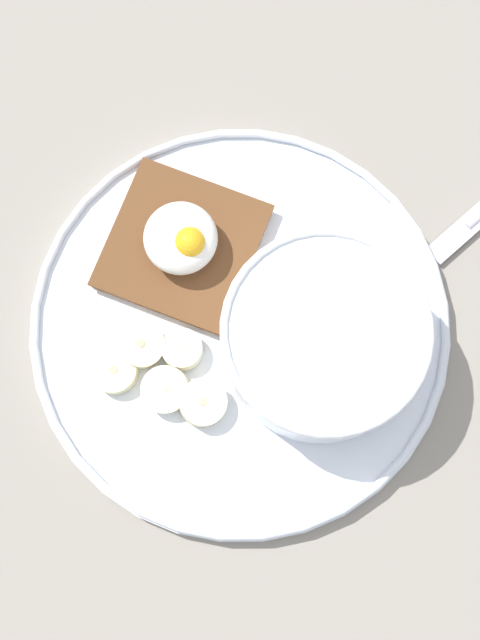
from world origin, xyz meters
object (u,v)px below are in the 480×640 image
object	(u,v)px
banana_slice_front	(182,350)
banana_slice_back	(166,389)
oatmeal_bowl	(323,339)
banana_slice_inner	(203,403)
banana_slice_right	(141,345)
poached_egg	(182,239)
toast_slice	(182,246)
banana_slice_left	(114,371)

from	to	relation	value
banana_slice_front	banana_slice_back	size ratio (longest dim) A/B	0.63
oatmeal_bowl	banana_slice_inner	distance (cm)	9.41
oatmeal_bowl	banana_slice_inner	size ratio (longest dim) A/B	3.35
banana_slice_right	poached_egg	bearing A→B (deg)	152.50
toast_slice	banana_slice_inner	size ratio (longest dim) A/B	3.33
banana_slice_front	toast_slice	bearing A→B (deg)	174.69
banana_slice_right	banana_slice_inner	world-z (taller)	same
oatmeal_bowl	banana_slice_left	xyz separation A→B (cm)	(0.28, -14.51, -2.43)
poached_egg	banana_slice_left	xyz separation A→B (cm)	(8.41, -5.61, -2.16)
banana_slice_back	banana_slice_right	distance (cm)	3.57
banana_slice_back	banana_slice_right	size ratio (longest dim) A/B	1.09
toast_slice	poached_egg	bearing A→B (deg)	42.92
banana_slice_back	banana_slice_right	xyz separation A→B (cm)	(-3.28, -1.42, 0.01)
poached_egg	banana_slice_front	xyz separation A→B (cm)	(7.43, -0.78, -2.09)
banana_slice_front	banana_slice_left	xyz separation A→B (cm)	(0.98, -4.84, -0.07)
banana_slice_left	banana_slice_right	distance (cm)	2.58
banana_slice_left	banana_slice_back	distance (cm)	3.87
banana_slice_inner	toast_slice	bearing A→B (deg)	-177.99
oatmeal_bowl	banana_slice_front	xyz separation A→B (cm)	(-0.69, -9.67, -2.36)
banana_slice_back	banana_slice_right	bearing A→B (deg)	-156.64
toast_slice	poached_egg	distance (cm)	2.10
toast_slice	banana_slice_back	bearing A→B (deg)	-11.49
banana_slice_right	banana_slice_left	bearing A→B (deg)	-52.76
poached_egg	banana_slice_left	size ratio (longest dim) A/B	1.20
toast_slice	banana_slice_back	xyz separation A→B (cm)	(10.21, -2.08, 0.15)
banana_slice_inner	banana_slice_front	bearing A→B (deg)	-164.16
toast_slice	banana_slice_right	world-z (taller)	banana_slice_right
poached_egg	banana_slice_inner	distance (cm)	11.48
banana_slice_left	banana_slice_inner	size ratio (longest dim) A/B	1.06
banana_slice_left	banana_slice_right	xyz separation A→B (cm)	(-1.56, 2.05, 0.22)
poached_egg	banana_slice_left	world-z (taller)	poached_egg
toast_slice	banana_slice_inner	distance (cm)	11.39
toast_slice	banana_slice_left	xyz separation A→B (cm)	(8.49, -5.54, -0.06)
banana_slice_front	banana_slice_right	size ratio (longest dim) A/B	0.69
banana_slice_front	banana_slice_right	bearing A→B (deg)	-101.68
oatmeal_bowl	banana_slice_front	bearing A→B (deg)	-94.10
toast_slice	banana_slice_front	size ratio (longest dim) A/B	4.59
oatmeal_bowl	banana_slice_front	size ratio (longest dim) A/B	4.62
oatmeal_bowl	banana_slice_right	xyz separation A→B (cm)	(-1.27, -12.46, -2.21)
oatmeal_bowl	banana_slice_front	world-z (taller)	oatmeal_bowl
toast_slice	banana_slice_right	size ratio (longest dim) A/B	3.15
banana_slice_front	banana_slice_right	world-z (taller)	banana_slice_right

